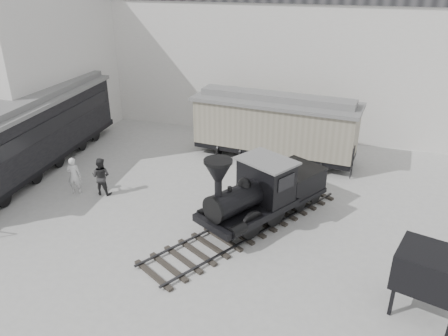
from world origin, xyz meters
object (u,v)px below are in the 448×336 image
(visitor_b, at_px, (101,176))
(coal_hopper, at_px, (431,275))
(locomotive, at_px, (260,195))
(visitor_a, at_px, (74,176))
(boxcar, at_px, (275,125))
(passenger_coach, at_px, (30,133))

(visitor_b, bearing_deg, coal_hopper, 159.52)
(locomotive, bearing_deg, visitor_a, -149.29)
(visitor_a, distance_m, coal_hopper, 15.58)
(boxcar, bearing_deg, visitor_a, -133.77)
(passenger_coach, xyz_separation_m, coal_hopper, (18.87, -5.22, -0.61))
(passenger_coach, distance_m, visitor_a, 4.23)
(visitor_a, height_order, visitor_b, visitor_b)
(locomotive, bearing_deg, coal_hopper, -1.01)
(passenger_coach, xyz_separation_m, visitor_b, (4.97, -1.40, -1.13))
(locomotive, xyz_separation_m, visitor_b, (-7.72, 0.15, -0.36))
(visitor_a, distance_m, visitor_b, 1.31)
(locomotive, relative_size, boxcar, 1.03)
(locomotive, distance_m, passenger_coach, 12.81)
(locomotive, distance_m, visitor_b, 7.73)
(boxcar, height_order, visitor_a, boxcar)
(visitor_a, height_order, coal_hopper, coal_hopper)
(boxcar, relative_size, visitor_b, 5.04)
(passenger_coach, distance_m, visitor_b, 5.29)
(visitor_b, bearing_deg, boxcar, -140.47)
(visitor_a, relative_size, coal_hopper, 0.76)
(locomotive, bearing_deg, visitor_b, -151.40)
(boxcar, bearing_deg, visitor_b, -130.17)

